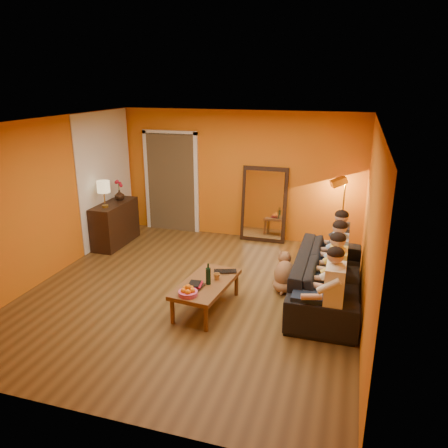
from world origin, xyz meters
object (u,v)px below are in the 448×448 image
(sideboard, at_px, (115,224))
(person_mid_right, at_px, (338,260))
(coffee_table, at_px, (206,295))
(tumbler, at_px, (217,277))
(person_far_left, at_px, (334,293))
(mirror_frame, at_px, (264,204))
(dog, at_px, (285,272))
(sofa, at_px, (328,277))
(floor_lamp, at_px, (342,217))
(laptop, at_px, (225,273))
(person_mid_left, at_px, (336,275))
(table_lamp, at_px, (104,194))
(vase, at_px, (119,195))
(wine_bottle, at_px, (208,274))
(person_far_right, at_px, (340,247))

(sideboard, bearing_deg, person_mid_right, -13.60)
(coffee_table, xyz_separation_m, tumbler, (0.12, 0.12, 0.26))
(person_far_left, relative_size, person_mid_right, 1.00)
(mirror_frame, height_order, dog, mirror_frame)
(sofa, bearing_deg, floor_lamp, -2.92)
(coffee_table, relative_size, person_far_left, 1.00)
(sofa, distance_m, laptop, 1.53)
(person_mid_right, bearing_deg, tumbler, -154.66)
(laptop, bearing_deg, person_far_left, -37.17)
(dog, distance_m, person_mid_left, 1.02)
(dog, distance_m, laptop, 0.99)
(sofa, height_order, coffee_table, sofa)
(table_lamp, height_order, vase, table_lamp)
(table_lamp, distance_m, sofa, 4.39)
(floor_lamp, bearing_deg, tumbler, -142.73)
(coffee_table, bearing_deg, person_mid_right, 32.98)
(floor_lamp, xyz_separation_m, person_far_left, (0.03, -2.96, -0.11))
(sofa, height_order, floor_lamp, floor_lamp)
(person_far_left, xyz_separation_m, vase, (-4.37, 2.41, 0.34))
(sideboard, xyz_separation_m, dog, (3.58, -1.04, -0.11))
(mirror_frame, bearing_deg, sofa, -57.05)
(sideboard, relative_size, laptop, 3.50)
(mirror_frame, relative_size, coffee_table, 1.25)
(sideboard, height_order, person_mid_left, person_mid_left)
(table_lamp, distance_m, person_mid_right, 4.46)
(mirror_frame, xyz_separation_m, floor_lamp, (1.55, -0.28, -0.04))
(floor_lamp, distance_m, laptop, 2.88)
(person_mid_left, bearing_deg, sideboard, 159.80)
(sideboard, xyz_separation_m, wine_bottle, (2.65, -2.01, 0.15))
(person_far_right, bearing_deg, wine_bottle, -138.88)
(person_mid_left, xyz_separation_m, laptop, (-1.59, -0.00, -0.18))
(wine_bottle, bearing_deg, person_mid_left, 13.13)
(person_mid_left, height_order, wine_bottle, person_mid_left)
(mirror_frame, distance_m, laptop, 2.71)
(sofa, bearing_deg, table_lamp, 78.57)
(sofa, height_order, person_mid_left, person_mid_left)
(mirror_frame, height_order, person_far_right, mirror_frame)
(table_lamp, distance_m, vase, 0.57)
(mirror_frame, xyz_separation_m, vase, (-2.79, -0.83, 0.19))
(dog, bearing_deg, person_far_left, -63.32)
(sofa, relative_size, laptop, 7.18)
(person_mid_right, distance_m, wine_bottle, 1.97)
(person_far_right, height_order, tumbler, person_far_right)
(sofa, relative_size, person_mid_left, 1.99)
(sideboard, bearing_deg, person_far_right, -6.62)
(person_far_right, bearing_deg, vase, 170.17)
(mirror_frame, distance_m, tumbler, 2.93)
(coffee_table, relative_size, person_mid_left, 1.00)
(vase, bearing_deg, floor_lamp, 7.22)
(sideboard, relative_size, wine_bottle, 3.81)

